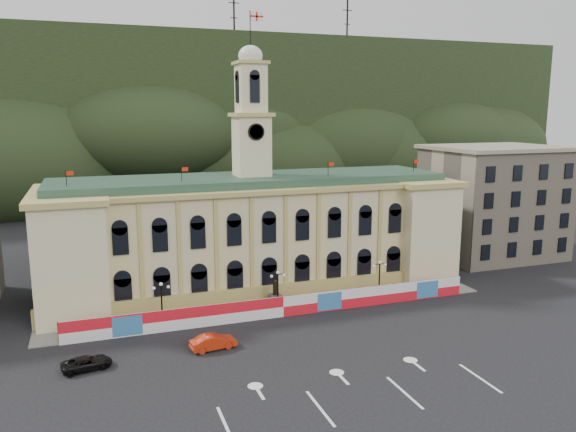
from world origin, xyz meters
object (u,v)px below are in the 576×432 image
object	(u,v)px
statue	(275,299)
red_sedan	(213,342)
lamp_center	(278,287)
black_suv	(87,363)

from	to	relation	value
statue	red_sedan	distance (m)	13.66
statue	red_sedan	bearing A→B (deg)	-136.27
lamp_center	statue	bearing A→B (deg)	90.00
statue	red_sedan	xyz separation A→B (m)	(-9.86, -9.43, -0.39)
lamp_center	black_suv	size ratio (longest dim) A/B	1.04
statue	black_suv	distance (m)	24.36
red_sedan	black_suv	world-z (taller)	red_sedan
lamp_center	black_suv	distance (m)	24.08
statue	lamp_center	bearing A→B (deg)	-90.00
lamp_center	red_sedan	size ratio (longest dim) A/B	1.03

